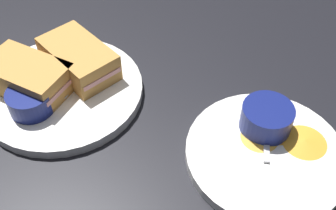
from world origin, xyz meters
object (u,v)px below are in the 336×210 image
(ramekin_dark_sauce, at_px, (30,100))
(spoon_by_dark_ramekin, at_px, (67,93))
(ramekin_light_gravy, at_px, (267,117))
(spoon_by_gravy_ramekin, at_px, (266,123))
(sandwich_half_near, at_px, (79,59))
(sandwich_half_far, at_px, (28,77))
(plate_chips_companion, at_px, (265,154))
(plate_sandwich_main, at_px, (63,91))

(ramekin_dark_sauce, height_order, spoon_by_dark_ramekin, ramekin_dark_sauce)
(ramekin_light_gravy, bearing_deg, spoon_by_gravy_ramekin, 108.00)
(sandwich_half_near, xyz_separation_m, sandwich_half_far, (-0.01, -0.08, 0.00))
(ramekin_light_gravy, bearing_deg, plate_chips_companion, -39.81)
(plate_chips_companion, bearing_deg, spoon_by_gravy_ramekin, 137.03)
(plate_chips_companion, bearing_deg, plate_sandwich_main, -146.53)
(ramekin_dark_sauce, bearing_deg, plate_sandwich_main, 107.28)
(sandwich_half_near, relative_size, spoon_by_dark_ramekin, 1.43)
(plate_sandwich_main, distance_m, sandwich_half_far, 0.06)
(plate_sandwich_main, xyz_separation_m, spoon_by_dark_ramekin, (0.02, -0.00, 0.01))
(plate_sandwich_main, distance_m, ramekin_light_gravy, 0.32)
(sandwich_half_far, height_order, spoon_by_gravy_ramekin, sandwich_half_far)
(spoon_by_dark_ramekin, relative_size, ramekin_light_gravy, 1.34)
(spoon_by_dark_ramekin, bearing_deg, ramekin_dark_sauce, -92.77)
(sandwich_half_far, height_order, ramekin_dark_sauce, sandwich_half_far)
(plate_sandwich_main, distance_m, sandwich_half_near, 0.06)
(plate_sandwich_main, relative_size, sandwich_half_near, 1.81)
(plate_sandwich_main, xyz_separation_m, ramekin_dark_sauce, (0.02, -0.06, 0.03))
(sandwich_half_near, distance_m, ramekin_dark_sauce, 0.11)
(sandwich_half_far, height_order, spoon_by_dark_ramekin, sandwich_half_far)
(sandwich_half_near, bearing_deg, plate_sandwich_main, -63.72)
(ramekin_light_gravy, bearing_deg, plate_sandwich_main, -139.03)
(plate_sandwich_main, xyz_separation_m, ramekin_light_gravy, (0.24, 0.21, 0.03))
(plate_chips_companion, relative_size, spoon_by_gravy_ramekin, 2.72)
(ramekin_light_gravy, bearing_deg, spoon_by_dark_ramekin, -136.52)
(sandwich_half_far, distance_m, plate_chips_companion, 0.38)
(spoon_by_gravy_ramekin, bearing_deg, spoon_by_dark_ramekin, -135.69)
(sandwich_half_near, relative_size, plate_chips_companion, 0.63)
(sandwich_half_near, bearing_deg, spoon_by_dark_ramekin, -46.99)
(ramekin_dark_sauce, height_order, spoon_by_gravy_ramekin, ramekin_dark_sauce)
(plate_chips_companion, height_order, spoon_by_gravy_ramekin, spoon_by_gravy_ramekin)
(sandwich_half_far, bearing_deg, ramekin_dark_sauce, -18.25)
(ramekin_dark_sauce, distance_m, ramekin_light_gravy, 0.35)
(plate_chips_companion, relative_size, ramekin_light_gravy, 3.03)
(plate_sandwich_main, height_order, sandwich_half_near, sandwich_half_near)
(spoon_by_gravy_ramekin, bearing_deg, ramekin_dark_sauce, -129.61)
(ramekin_dark_sauce, xyz_separation_m, spoon_by_dark_ramekin, (0.00, 0.05, -0.01))
(ramekin_light_gravy, xyz_separation_m, spoon_by_gravy_ramekin, (-0.00, 0.00, -0.02))
(spoon_by_gravy_ramekin, bearing_deg, sandwich_half_near, -146.84)
(sandwich_half_near, height_order, sandwich_half_far, same)
(plate_chips_companion, bearing_deg, spoon_by_dark_ramekin, -144.45)
(sandwich_half_near, distance_m, plate_chips_companion, 0.33)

